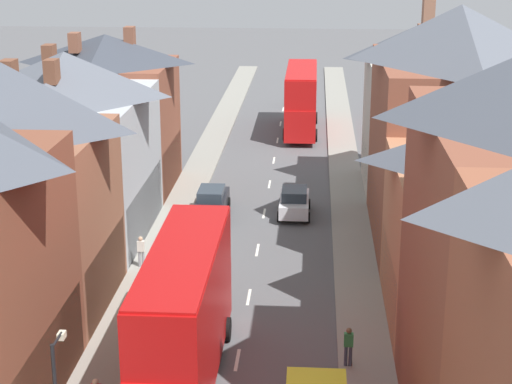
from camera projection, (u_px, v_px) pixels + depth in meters
The scene contains 10 objects.
pavement_left at pixel (185, 200), 53.32m from camera, with size 2.20×104.00×0.14m, color gray.
pavement_right at pixel (349, 204), 52.65m from camera, with size 2.20×104.00×0.14m, color gray.
centre_line_dashes at pixel (264, 213), 51.10m from camera, with size 0.14×97.80×0.01m.
double_decker_bus_lead at pixel (301, 99), 70.10m from camera, with size 2.74×10.80×5.30m.
double_decker_bus_mid_street at pixel (184, 312), 31.67m from camera, with size 2.74×10.80×5.30m.
car_parked_left_a at pixel (212, 201), 50.70m from camera, with size 1.90×4.40×1.66m.
car_mid_black at pixel (294, 202), 50.52m from camera, with size 1.90×3.96×1.69m.
car_parked_left_b at pixel (303, 96), 81.50m from camera, with size 1.90×4.57×1.70m.
pedestrian_mid_right at pixel (348, 345), 33.01m from camera, with size 0.36×0.22×1.61m.
pedestrian_far_left at pixel (141, 250), 42.57m from camera, with size 0.36×0.22×1.61m.
Camera 1 is at (2.82, -12.27, 16.60)m, focal length 60.00 mm.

